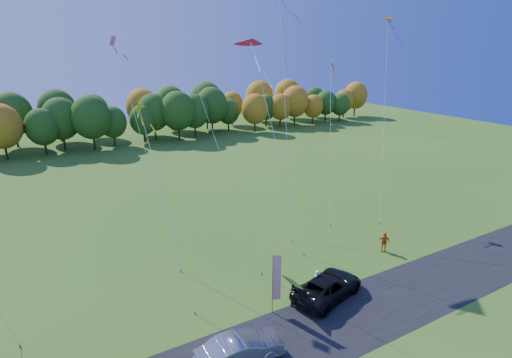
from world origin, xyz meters
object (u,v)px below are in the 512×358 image
black_suv (328,287)px  person_east (384,242)px  feather_flag (276,277)px  silver_sedan (241,350)px

black_suv → person_east: 9.01m
black_suv → feather_flag: (-4.17, 0.35, 1.88)m
black_suv → person_east: (8.55, 2.86, 0.08)m
black_suv → silver_sedan: 8.64m
silver_sedan → person_east: (16.82, 5.35, 0.06)m
silver_sedan → person_east: 17.66m
black_suv → feather_flag: 4.59m
person_east → black_suv: bearing=-119.2°
silver_sedan → feather_flag: (4.11, 2.85, 1.86)m
silver_sedan → feather_flag: 5.34m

